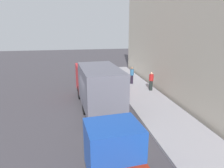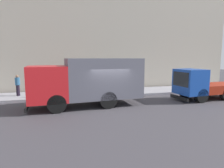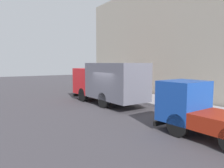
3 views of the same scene
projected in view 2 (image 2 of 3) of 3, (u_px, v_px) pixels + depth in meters
The scene contains 8 objects.
ground at pixel (109, 107), 12.48m from camera, with size 80.00×80.00×0.00m, color #3F3C41.
sidewalk at pixel (97, 93), 16.97m from camera, with size 3.39×30.00×0.16m, color #959299.
building_facade at pixel (92, 34), 18.35m from camera, with size 0.50×30.00×10.88m, color #B4AB99.
large_utility_truck at pixel (88, 80), 12.54m from camera, with size 2.94×7.43×3.15m.
small_flatbed_truck at pixel (202, 85), 14.60m from camera, with size 2.42×5.64×2.35m.
pedestrian_walking at pixel (51, 82), 16.91m from camera, with size 0.54×0.54×1.67m.
pedestrian_standing at pixel (18, 85), 15.25m from camera, with size 0.46×0.46×1.69m.
traffic_cone_orange at pixel (32, 93), 14.69m from camera, with size 0.49×0.49×0.70m, color orange.
Camera 2 is at (-11.81, 2.90, 3.19)m, focal length 30.69 mm.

